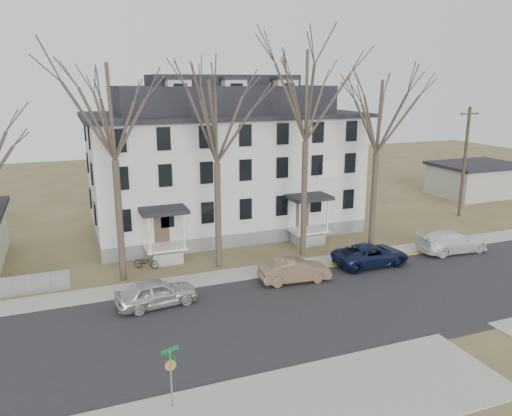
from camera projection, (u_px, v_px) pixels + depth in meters
name	position (u px, v px, depth m)	size (l,w,h in m)	color
ground	(372.00, 319.00, 25.03)	(120.00, 120.00, 0.00)	brown
main_road	(351.00, 303.00, 26.83)	(120.00, 10.00, 0.04)	#27272A
far_sidewalk	(301.00, 266.00, 32.25)	(120.00, 2.00, 0.08)	#A09F97
yellow_curb	(375.00, 261.00, 33.19)	(14.00, 0.25, 0.06)	gold
boarding_house	(224.00, 162.00, 39.20)	(20.80, 12.36, 12.05)	slate
distant_building	(475.00, 179.00, 51.79)	(8.50, 6.50, 3.35)	#A09F97
tree_far_left	(111.00, 105.00, 27.44)	(8.40, 8.40, 13.72)	#473B31
tree_mid_left	(216.00, 116.00, 29.73)	(7.80, 7.80, 12.74)	#473B31
tree_center	(307.00, 89.00, 31.47)	(9.00, 9.00, 14.70)	#473B31
tree_mid_right	(379.00, 111.00, 33.77)	(7.80, 7.80, 12.74)	#473B31
utility_pole_far	(465.00, 161.00, 42.94)	(2.00, 0.28, 9.50)	#3D3023
car_silver	(157.00, 293.00, 26.33)	(1.72, 4.28, 1.46)	#BCBCBC
car_tan	(295.00, 271.00, 29.54)	(1.48, 4.23, 1.39)	brown
car_navy	(371.00, 255.00, 32.16)	(2.31, 5.02, 1.39)	#111936
car_white	(452.00, 242.00, 34.64)	(2.08, 5.12, 1.49)	white
bicycle_left	(146.00, 262.00, 31.65)	(0.57, 1.64, 0.86)	black
street_sign	(171.00, 368.00, 17.84)	(0.70, 0.70, 2.46)	gray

